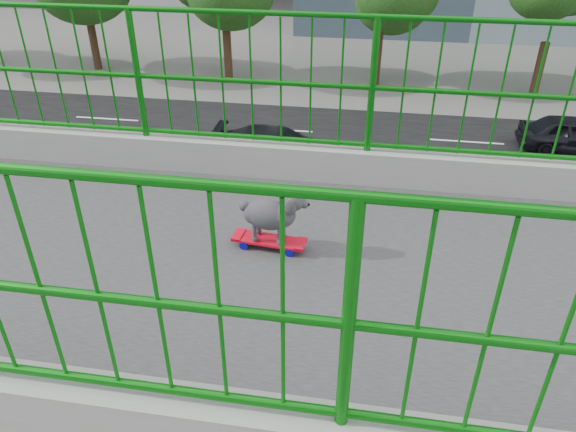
% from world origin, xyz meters
% --- Properties ---
extents(road, '(18.00, 90.00, 0.02)m').
position_xyz_m(road, '(-13.00, 0.00, 0.01)').
color(road, black).
rests_on(road, ground).
extents(skateboard, '(0.21, 0.55, 0.07)m').
position_xyz_m(skateboard, '(-0.25, 3.36, 7.05)').
color(skateboard, red).
rests_on(skateboard, footbridge).
extents(poodle, '(0.24, 0.51, 0.42)m').
position_xyz_m(poodle, '(-0.25, 3.39, 7.30)').
color(poodle, '#2D2A2F').
rests_on(poodle, skateboard).
extents(car_2, '(2.41, 5.23, 1.45)m').
position_xyz_m(car_2, '(-12.40, -8.38, 0.73)').
color(car_2, silver).
rests_on(car_2, ground).
extents(car_3, '(2.01, 4.95, 1.44)m').
position_xyz_m(car_3, '(-15.60, 0.62, 0.72)').
color(car_3, black).
rests_on(car_3, ground).
extents(car_4, '(1.69, 4.20, 1.43)m').
position_xyz_m(car_4, '(-18.80, 12.00, 0.71)').
color(car_4, black).
rests_on(car_4, ground).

